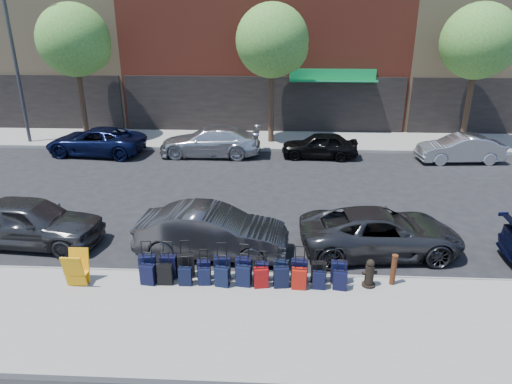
# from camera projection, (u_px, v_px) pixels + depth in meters

# --- Properties ---
(ground) EXTENTS (120.00, 120.00, 0.00)m
(ground) POSITION_uv_depth(u_px,v_px,m) (252.00, 212.00, 16.83)
(ground) COLOR black
(ground) RESTS_ON ground
(sidewalk_near) EXTENTS (60.00, 4.00, 0.15)m
(sidewalk_near) POSITION_uv_depth(u_px,v_px,m) (236.00, 320.00, 10.76)
(sidewalk_near) COLOR gray
(sidewalk_near) RESTS_ON ground
(sidewalk_far) EXTENTS (60.00, 4.00, 0.15)m
(sidewalk_far) POSITION_uv_depth(u_px,v_px,m) (262.00, 140.00, 26.10)
(sidewalk_far) COLOR gray
(sidewalk_far) RESTS_ON ground
(curb_near) EXTENTS (60.00, 0.08, 0.15)m
(curb_near) POSITION_uv_depth(u_px,v_px,m) (243.00, 275.00, 12.64)
(curb_near) COLOR gray
(curb_near) RESTS_ON ground
(curb_far) EXTENTS (60.00, 0.08, 0.15)m
(curb_far) POSITION_uv_depth(u_px,v_px,m) (261.00, 150.00, 24.22)
(curb_far) COLOR gray
(curb_far) RESTS_ON ground
(tree_left) EXTENTS (3.80, 3.80, 7.27)m
(tree_left) POSITION_uv_depth(u_px,v_px,m) (77.00, 42.00, 24.15)
(tree_left) COLOR black
(tree_left) RESTS_ON sidewalk_far
(tree_center) EXTENTS (3.80, 3.80, 7.27)m
(tree_center) POSITION_uv_depth(u_px,v_px,m) (275.00, 43.00, 23.66)
(tree_center) COLOR black
(tree_center) RESTS_ON sidewalk_far
(tree_right) EXTENTS (3.80, 3.80, 7.27)m
(tree_right) POSITION_uv_depth(u_px,v_px,m) (481.00, 43.00, 23.17)
(tree_right) COLOR black
(tree_right) RESTS_ON sidewalk_far
(streetlight) EXTENTS (2.59, 0.18, 8.00)m
(streetlight) POSITION_uv_depth(u_px,v_px,m) (18.00, 58.00, 23.91)
(streetlight) COLOR #333338
(streetlight) RESTS_ON sidewalk_far
(suitcase_front_0) EXTENTS (0.48, 0.32, 1.07)m
(suitcase_front_0) POSITION_uv_depth(u_px,v_px,m) (148.00, 266.00, 12.27)
(suitcase_front_0) COLOR black
(suitcase_front_0) RESTS_ON sidewalk_near
(suitcase_front_1) EXTENTS (0.44, 0.25, 1.06)m
(suitcase_front_1) POSITION_uv_depth(u_px,v_px,m) (169.00, 267.00, 12.27)
(suitcase_front_1) COLOR black
(suitcase_front_1) RESTS_ON sidewalk_near
(suitcase_front_2) EXTENTS (0.48, 0.32, 1.07)m
(suitcase_front_2) POSITION_uv_depth(u_px,v_px,m) (186.00, 266.00, 12.31)
(suitcase_front_2) COLOR black
(suitcase_front_2) RESTS_ON sidewalk_near
(suitcase_front_3) EXTENTS (0.38, 0.24, 0.86)m
(suitcase_front_3) POSITION_uv_depth(u_px,v_px,m) (204.00, 270.00, 12.23)
(suitcase_front_3) COLOR black
(suitcase_front_3) RESTS_ON sidewalk_near
(suitcase_front_4) EXTENTS (0.46, 0.29, 1.06)m
(suitcase_front_4) POSITION_uv_depth(u_px,v_px,m) (222.00, 268.00, 12.20)
(suitcase_front_4) COLOR black
(suitcase_front_4) RESTS_ON sidewalk_near
(suitcase_front_5) EXTENTS (0.45, 0.28, 1.04)m
(suitcase_front_5) POSITION_uv_depth(u_px,v_px,m) (244.00, 269.00, 12.17)
(suitcase_front_5) COLOR black
(suitcase_front_5) RESTS_ON sidewalk_near
(suitcase_front_6) EXTENTS (0.36, 0.22, 0.85)m
(suitcase_front_6) POSITION_uv_depth(u_px,v_px,m) (262.00, 271.00, 12.17)
(suitcase_front_6) COLOR black
(suitcase_front_6) RESTS_ON sidewalk_near
(suitcase_front_7) EXTENTS (0.41, 0.28, 0.92)m
(suitcase_front_7) POSITION_uv_depth(u_px,v_px,m) (281.00, 270.00, 12.20)
(suitcase_front_7) COLOR black
(suitcase_front_7) RESTS_ON sidewalk_near
(suitcase_front_8) EXTENTS (0.45, 0.28, 1.03)m
(suitcase_front_8) POSITION_uv_depth(u_px,v_px,m) (299.00, 271.00, 12.09)
(suitcase_front_8) COLOR black
(suitcase_front_8) RESTS_ON sidewalk_near
(suitcase_front_9) EXTENTS (0.40, 0.25, 0.93)m
(suitcase_front_9) POSITION_uv_depth(u_px,v_px,m) (319.00, 272.00, 12.09)
(suitcase_front_9) COLOR black
(suitcase_front_9) RESTS_ON sidewalk_near
(suitcase_front_10) EXTENTS (0.42, 0.25, 0.98)m
(suitcase_front_10) POSITION_uv_depth(u_px,v_px,m) (339.00, 272.00, 12.06)
(suitcase_front_10) COLOR black
(suitcase_front_10) RESTS_ON sidewalk_near
(suitcase_back_0) EXTENTS (0.41, 0.27, 0.91)m
(suitcase_back_0) POSITION_uv_depth(u_px,v_px,m) (148.00, 274.00, 11.99)
(suitcase_back_0) COLOR black
(suitcase_back_0) RESTS_ON sidewalk_near
(suitcase_back_1) EXTENTS (0.39, 0.24, 0.92)m
(suitcase_back_1) POSITION_uv_depth(u_px,v_px,m) (165.00, 274.00, 12.00)
(suitcase_back_1) COLOR black
(suitcase_back_1) RESTS_ON sidewalk_near
(suitcase_back_2) EXTENTS (0.34, 0.20, 0.81)m
(suitcase_back_2) POSITION_uv_depth(u_px,v_px,m) (185.00, 276.00, 11.97)
(suitcase_back_2) COLOR black
(suitcase_back_2) RESTS_ON sidewalk_near
(suitcase_back_3) EXTENTS (0.34, 0.21, 0.77)m
(suitcase_back_3) POSITION_uv_depth(u_px,v_px,m) (204.00, 276.00, 11.99)
(suitcase_back_3) COLOR black
(suitcase_back_3) RESTS_ON sidewalk_near
(suitcase_back_4) EXTENTS (0.40, 0.28, 0.87)m
(suitcase_back_4) POSITION_uv_depth(u_px,v_px,m) (222.00, 277.00, 11.91)
(suitcase_back_4) COLOR black
(suitcase_back_4) RESTS_ON sidewalk_near
(suitcase_back_5) EXTENTS (0.41, 0.27, 0.91)m
(suitcase_back_5) POSITION_uv_depth(u_px,v_px,m) (244.00, 276.00, 11.92)
(suitcase_back_5) COLOR black
(suitcase_back_5) RESTS_ON sidewalk_near
(suitcase_back_6) EXTENTS (0.40, 0.28, 0.88)m
(suitcase_back_6) POSITION_uv_depth(u_px,v_px,m) (261.00, 277.00, 11.86)
(suitcase_back_6) COLOR maroon
(suitcase_back_6) RESTS_ON sidewalk_near
(suitcase_back_7) EXTENTS (0.42, 0.27, 0.93)m
(suitcase_back_7) POSITION_uv_depth(u_px,v_px,m) (281.00, 277.00, 11.86)
(suitcase_back_7) COLOR black
(suitcase_back_7) RESTS_ON sidewalk_near
(suitcase_back_8) EXTENTS (0.39, 0.24, 0.91)m
(suitcase_back_8) POSITION_uv_depth(u_px,v_px,m) (299.00, 279.00, 11.80)
(suitcase_back_8) COLOR #A1140A
(suitcase_back_8) RESTS_ON sidewalk_near
(suitcase_back_9) EXTENTS (0.34, 0.21, 0.78)m
(suitcase_back_9) POSITION_uv_depth(u_px,v_px,m) (319.00, 280.00, 11.81)
(suitcase_back_9) COLOR black
(suitcase_back_9) RESTS_ON sidewalk_near
(suitcase_back_10) EXTENTS (0.38, 0.26, 0.84)m
(suitcase_back_10) POSITION_uv_depth(u_px,v_px,m) (340.00, 280.00, 11.77)
(suitcase_back_10) COLOR black
(suitcase_back_10) RESTS_ON sidewalk_near
(fire_hydrant) EXTENTS (0.40, 0.35, 0.78)m
(fire_hydrant) POSITION_uv_depth(u_px,v_px,m) (369.00, 274.00, 11.88)
(fire_hydrant) COLOR black
(fire_hydrant) RESTS_ON sidewalk_near
(bollard) EXTENTS (0.16, 0.16, 0.86)m
(bollard) POSITION_uv_depth(u_px,v_px,m) (394.00, 269.00, 11.92)
(bollard) COLOR #38190C
(bollard) RESTS_ON sidewalk_near
(display_rack) EXTENTS (0.53, 0.58, 0.94)m
(display_rack) POSITION_uv_depth(u_px,v_px,m) (77.00, 269.00, 11.90)
(display_rack) COLOR orange
(display_rack) RESTS_ON sidewalk_near
(car_near_0) EXTENTS (4.63, 2.15, 1.53)m
(car_near_0) POSITION_uv_depth(u_px,v_px,m) (30.00, 222.00, 14.24)
(car_near_0) COLOR #353538
(car_near_0) RESTS_ON ground
(car_near_1) EXTENTS (4.62, 1.91, 1.49)m
(car_near_1) POSITION_uv_depth(u_px,v_px,m) (212.00, 232.00, 13.63)
(car_near_1) COLOR #37373A
(car_near_1) RESTS_ON ground
(car_near_2) EXTENTS (5.03, 2.65, 1.35)m
(car_near_2) POSITION_uv_depth(u_px,v_px,m) (381.00, 232.00, 13.78)
(car_near_2) COLOR #303032
(car_near_2) RESTS_ON ground
(car_far_0) EXTENTS (5.21, 2.78, 1.39)m
(car_far_0) POSITION_uv_depth(u_px,v_px,m) (96.00, 141.00, 23.49)
(car_far_0) COLOR #0B1233
(car_far_0) RESTS_ON ground
(car_far_1) EXTENTS (5.16, 2.13, 1.49)m
(car_far_1) POSITION_uv_depth(u_px,v_px,m) (210.00, 141.00, 23.27)
(car_far_1) COLOR silver
(car_far_1) RESTS_ON ground
(car_far_2) EXTENTS (3.87, 1.72, 1.29)m
(car_far_2) POSITION_uv_depth(u_px,v_px,m) (320.00, 145.00, 22.96)
(car_far_2) COLOR black
(car_far_2) RESTS_ON ground
(car_far_3) EXTENTS (4.16, 1.73, 1.34)m
(car_far_3) POSITION_uv_depth(u_px,v_px,m) (460.00, 149.00, 22.30)
(car_far_3) COLOR silver
(car_far_3) RESTS_ON ground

